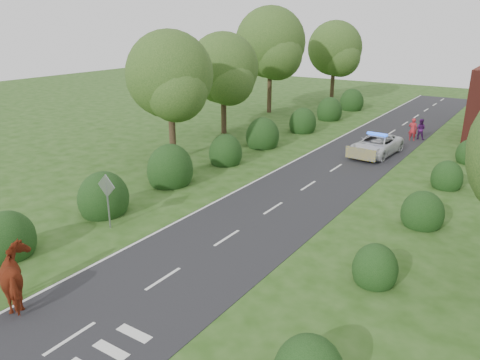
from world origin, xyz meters
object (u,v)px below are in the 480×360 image
Objects in this scene: pedestrian_red at (413,129)px; cow at (20,281)px; road_sign at (107,193)px; pedestrian_purple at (420,129)px; police_van at (376,145)px.

cow is at bearing 75.59° from pedestrian_red.
road_sign is 25.84m from pedestrian_purple.
pedestrian_red is at bearing 59.27° from pedestrian_purple.
police_van is 6.48m from pedestrian_purple.
road_sign is 1.11× the size of cow.
pedestrian_purple is at bearing 73.16° from road_sign.
cow is at bearing 76.43° from pedestrian_purple.
pedestrian_purple is (0.39, 0.75, -0.07)m from pedestrian_red.
police_van is (6.07, 18.41, -0.95)m from road_sign.
pedestrian_red is at bearing -166.41° from cow.
cow is 1.30× the size of pedestrian_red.
police_van is 2.98× the size of pedestrian_red.
pedestrian_red is (4.98, 29.62, 0.07)m from cow.
pedestrian_red is at bearing 73.50° from road_sign.
police_van is at bearing 74.67° from pedestrian_red.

